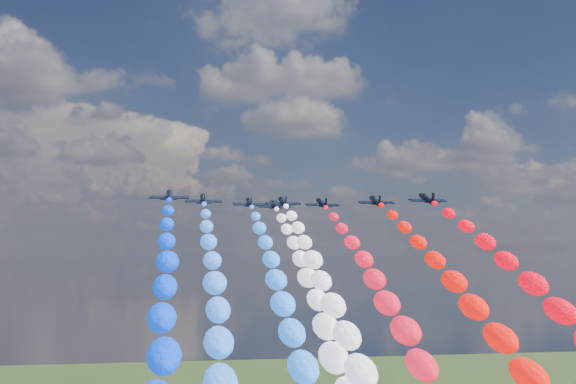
{
  "coord_description": "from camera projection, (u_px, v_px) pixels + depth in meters",
  "views": [
    {
      "loc": [
        -25.54,
        -156.12,
        86.8
      ],
      "look_at": [
        0.0,
        4.0,
        99.86
      ],
      "focal_mm": 43.83,
      "sensor_mm": 36.0,
      "label": 1
    }
  ],
  "objects": [
    {
      "name": "jet_0",
      "position": [
        169.0,
        196.0,
        147.12
      ],
      "size": [
        8.45,
        11.49,
        5.35
      ],
      "primitive_type": null,
      "rotation": [
        0.27,
        0.0,
        -0.01
      ],
      "color": "black"
    },
    {
      "name": "jet_7",
      "position": [
        427.0,
        199.0,
        156.78
      ],
      "size": [
        8.46,
        11.49,
        5.35
      ],
      "primitive_type": null,
      "rotation": [
        0.27,
        0.0,
        -0.01
      ],
      "color": "black"
    },
    {
      "name": "jet_4",
      "position": [
        274.0,
        205.0,
        178.97
      ],
      "size": [
        8.42,
        11.46,
        5.35
      ],
      "primitive_type": null,
      "rotation": [
        0.27,
        0.0,
        -0.01
      ],
      "color": "black"
    },
    {
      "name": "jet_6",
      "position": [
        376.0,
        201.0,
        163.93
      ],
      "size": [
        8.75,
        11.7,
        5.35
      ],
      "primitive_type": null,
      "rotation": [
        0.27,
        0.0,
        -0.04
      ],
      "color": "black"
    },
    {
      "name": "trail_3",
      "position": [
        339.0,
        339.0,
        108.28
      ],
      "size": [
        5.51,
        112.2,
        53.02
      ],
      "primitive_type": null,
      "color": "white"
    },
    {
      "name": "trail_0",
      "position": [
        162.0,
        360.0,
        88.14
      ],
      "size": [
        5.51,
        112.2,
        53.02
      ],
      "primitive_type": null,
      "color": "#042FDB"
    },
    {
      "name": "jet_2",
      "position": [
        250.0,
        203.0,
        170.2
      ],
      "size": [
        8.37,
        11.42,
        5.35
      ],
      "primitive_type": null,
      "rotation": [
        0.27,
        0.0,
        -0.01
      ],
      "color": "black"
    },
    {
      "name": "trail_7",
      "position": [
        576.0,
        349.0,
        97.8
      ],
      "size": [
        5.51,
        112.2,
        53.02
      ],
      "primitive_type": null,
      "color": "#F70013"
    },
    {
      "name": "trail_4",
      "position": [
        321.0,
        330.0,
        119.98
      ],
      "size": [
        5.51,
        112.2,
        53.02
      ],
      "primitive_type": null,
      "color": "white"
    },
    {
      "name": "trail_2",
      "position": [
        287.0,
        337.0,
        111.21
      ],
      "size": [
        5.51,
        112.2,
        53.02
      ],
      "primitive_type": null,
      "color": "#2073FF"
    },
    {
      "name": "trail_1",
      "position": [
        217.0,
        347.0,
        100.11
      ],
      "size": [
        5.51,
        112.2,
        53.02
      ],
      "primitive_type": null,
      "color": "#2A6FF2"
    },
    {
      "name": "jet_3",
      "position": [
        283.0,
        202.0,
        167.27
      ],
      "size": [
        8.45,
        11.48,
        5.35
      ],
      "primitive_type": null,
      "rotation": [
        0.27,
        0.0,
        0.01
      ],
      "color": "black"
    },
    {
      "name": "trail_5",
      "position": [
        396.0,
        335.0,
        113.48
      ],
      "size": [
        5.51,
        112.2,
        53.02
      ],
      "primitive_type": null,
      "color": "red"
    },
    {
      "name": "jet_1",
      "position": [
        203.0,
        200.0,
        159.1
      ],
      "size": [
        8.38,
        11.44,
        5.35
      ],
      "primitive_type": null,
      "rotation": [
        0.27,
        0.0,
        0.01
      ],
      "color": "black"
    },
    {
      "name": "jet_5",
      "position": [
        322.0,
        203.0,
        172.47
      ],
      "size": [
        8.77,
        11.71,
        5.35
      ],
      "primitive_type": null,
      "rotation": [
        0.27,
        0.0,
        0.04
      ],
      "color": "black"
    },
    {
      "name": "trail_6",
      "position": [
        486.0,
        342.0,
        104.94
      ],
      "size": [
        5.51,
        112.2,
        53.02
      ],
      "primitive_type": null,
      "color": "#F10C06"
    }
  ]
}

